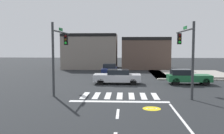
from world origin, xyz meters
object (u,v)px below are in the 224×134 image
Objects in this scene: car_navy at (110,69)px; traffic_signal_southwest at (60,46)px; car_silver at (117,77)px; car_green at (187,77)px; traffic_signal_southeast at (186,46)px.

traffic_signal_southwest is at bearing -14.11° from car_navy.
car_silver is (4.57, 4.53, -3.01)m from traffic_signal_southwest.
traffic_signal_southwest is 12.67m from car_green.
traffic_signal_southeast is 10.03m from traffic_signal_southwest.
traffic_signal_southeast is 8.04m from car_silver.
traffic_signal_southwest is 7.11m from car_silver.
car_silver is at bearing 8.85° from car_navy.
car_silver is at bearing -179.67° from car_green.
car_navy is at bearing 26.59° from traffic_signal_southeast.
traffic_signal_southeast is 15.40m from car_navy.
traffic_signal_southwest reaches higher than car_navy.
traffic_signal_southwest reaches higher than traffic_signal_southeast.
car_silver is 1.05× the size of car_navy.
traffic_signal_southeast is at bearing 26.59° from car_navy.
car_green is (11.44, 4.57, -2.99)m from traffic_signal_southwest.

